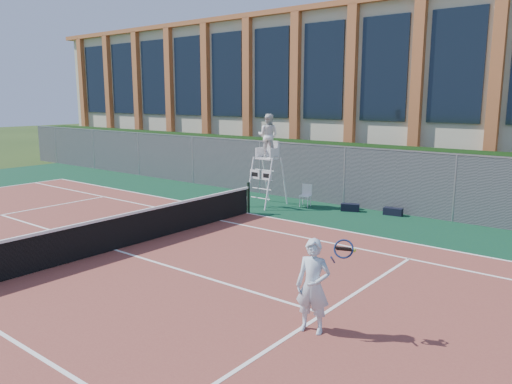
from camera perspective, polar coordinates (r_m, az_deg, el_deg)
The scene contains 12 objects.
ground at distance 13.81m, azimuth -15.84°, elevation -6.49°, with size 120.00×120.00×0.00m, color #233814.
apron at distance 14.39m, azimuth -12.61°, elevation -5.63°, with size 36.00×20.00×0.01m, color #0C3627.
tennis_court at distance 13.81m, azimuth -15.85°, elevation -6.41°, with size 23.77×10.97×0.02m, color brown.
tennis_net at distance 13.67m, azimuth -15.96°, elevation -4.34°, with size 0.10×11.30×1.10m.
fence at distance 19.86m, azimuth 4.99°, elevation 2.31°, with size 40.00×0.06×2.20m, color #595E60, non-canonical shape.
hedge at distance 20.86m, azimuth 6.81°, elevation 2.68°, with size 40.00×1.40×2.20m, color black.
building at distance 27.75m, azimuth 15.78°, elevation 10.64°, with size 45.00×10.60×8.22m.
umpire_chair at distance 18.42m, azimuth 1.38°, elevation 6.15°, with size 0.97×1.48×3.46m.
plastic_chair at distance 18.63m, azimuth 5.75°, elevation -0.17°, with size 0.45×0.45×0.82m.
sports_bag_near at distance 18.09m, azimuth 10.70°, elevation -1.74°, with size 0.64×0.26×0.27m, color black.
sports_bag_far at distance 17.82m, azimuth 15.39°, elevation -2.16°, with size 0.64×0.28×0.26m, color black.
tennis_player at distance 8.65m, azimuth 6.57°, elevation -10.60°, with size 0.96×0.69×1.66m.
Camera 1 is at (10.82, -7.60, 3.99)m, focal length 35.00 mm.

